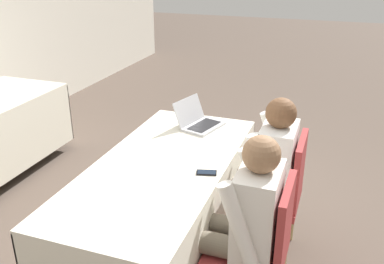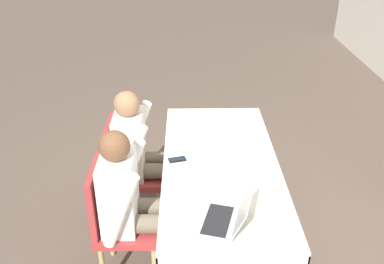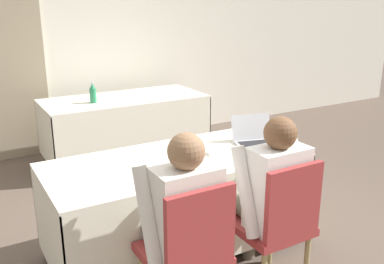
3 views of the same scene
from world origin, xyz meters
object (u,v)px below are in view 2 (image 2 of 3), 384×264
(chair_near_left, at_px, (128,167))
(chair_near_right, at_px, (118,218))
(cell_phone, at_px, (177,159))
(laptop, at_px, (225,218))
(person_checkered_shirt, at_px, (140,150))
(person_white_shirt, at_px, (131,199))

(chair_near_left, xyz_separation_m, chair_near_right, (0.63, 0.00, 0.00))
(cell_phone, height_order, chair_near_right, chair_near_right)
(laptop, distance_m, cell_phone, 0.77)
(person_checkered_shirt, relative_size, person_white_shirt, 1.00)
(laptop, height_order, person_white_shirt, person_white_shirt)
(cell_phone, bearing_deg, person_checkered_shirt, -148.25)
(laptop, bearing_deg, cell_phone, -142.20)
(laptop, height_order, chair_near_right, laptop)
(person_checkered_shirt, xyz_separation_m, person_white_shirt, (0.63, 0.00, 0.00))
(cell_phone, xyz_separation_m, chair_near_right, (0.35, -0.41, -0.25))
(chair_near_right, bearing_deg, person_white_shirt, -90.00)
(cell_phone, bearing_deg, chair_near_right, -64.26)
(person_checkered_shirt, height_order, person_white_shirt, same)
(chair_near_right, bearing_deg, person_checkered_shirt, -9.26)
(cell_phone, height_order, chair_near_left, chair_near_left)
(person_checkered_shirt, bearing_deg, chair_near_right, 170.74)
(laptop, relative_size, cell_phone, 2.84)
(laptop, xyz_separation_m, cell_phone, (-0.71, -0.29, -0.04))
(cell_phone, bearing_deg, laptop, 7.06)
(person_checkered_shirt, bearing_deg, person_white_shirt, -180.00)
(cell_phone, relative_size, chair_near_left, 0.15)
(chair_near_right, relative_size, person_checkered_shirt, 0.78)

